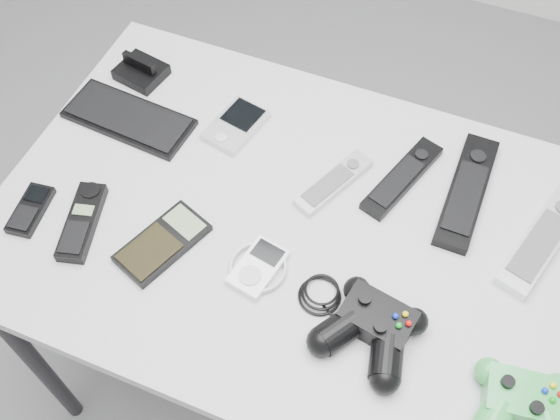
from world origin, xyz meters
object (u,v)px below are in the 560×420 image
at_px(remote_silver_a, 334,182).
at_px(remote_silver_b, 543,239).
at_px(mp3_player, 258,267).
at_px(desk, 307,247).
at_px(controller_black, 372,326).
at_px(remote_black_b, 467,191).
at_px(pda_keyboard, 129,118).
at_px(remote_black_a, 402,177).
at_px(cordless_handset, 82,222).
at_px(mobile_phone, 30,209).
at_px(calculator, 162,243).
at_px(controller_green, 523,407).
at_px(pda, 236,125).

relative_size(remote_silver_a, remote_silver_b, 0.69).
bearing_deg(mp3_player, desk, 76.35).
distance_m(desk, controller_black, 0.24).
bearing_deg(remote_black_b, pda_keyboard, -173.02).
xyz_separation_m(remote_black_a, cordless_handset, (-0.50, -0.31, 0.00)).
bearing_deg(mobile_phone, pda_keyboard, 70.69).
distance_m(remote_black_a, mp3_player, 0.33).
distance_m(remote_silver_a, mp3_player, 0.23).
bearing_deg(remote_black_a, remote_silver_a, -135.10).
xyz_separation_m(pda_keyboard, calculator, (0.20, -0.23, 0.00)).
bearing_deg(controller_green, mp3_player, 162.24).
bearing_deg(remote_black_a, cordless_handset, -129.96).
height_order(mp3_player, controller_green, controller_green).
bearing_deg(pda_keyboard, remote_black_a, 10.68).
xyz_separation_m(remote_silver_a, cordless_handset, (-0.38, -0.25, 0.00)).
relative_size(remote_silver_b, controller_green, 1.49).
height_order(pda, controller_black, controller_black).
bearing_deg(desk, cordless_handset, -158.64).
relative_size(remote_silver_a, calculator, 1.05).
bearing_deg(remote_black_b, desk, -143.14).
height_order(desk, remote_silver_a, remote_silver_a).
bearing_deg(calculator, controller_green, 15.36).
distance_m(pda_keyboard, cordless_handset, 0.25).
height_order(remote_black_a, mp3_player, remote_black_a).
distance_m(pda, remote_black_a, 0.34).
bearing_deg(remote_silver_a, mobile_phone, -127.72).
xyz_separation_m(remote_silver_a, mobile_phone, (-0.49, -0.27, -0.00)).
relative_size(desk, mobile_phone, 10.56).
bearing_deg(remote_black_b, calculator, -146.10).
xyz_separation_m(pda, remote_silver_b, (0.61, -0.04, 0.00)).
bearing_deg(remote_black_b, mp3_player, -134.77).
xyz_separation_m(remote_silver_a, controller_black, (0.16, -0.26, 0.02)).
xyz_separation_m(pda, controller_green, (0.63, -0.35, 0.02)).
height_order(desk, mp3_player, mp3_player).
relative_size(cordless_handset, controller_black, 0.58).
bearing_deg(controller_green, cordless_handset, 168.72).
relative_size(desk, remote_black_b, 4.34).
distance_m(cordless_handset, mp3_player, 0.33).
height_order(desk, cordless_handset, cordless_handset).
bearing_deg(pda, remote_silver_b, 7.85).
xyz_separation_m(mobile_phone, controller_black, (0.64, 0.01, 0.02)).
distance_m(remote_black_a, cordless_handset, 0.59).
height_order(mobile_phone, cordless_handset, cordless_handset).
bearing_deg(mp3_player, controller_black, 0.35).
distance_m(remote_black_a, controller_black, 0.32).
bearing_deg(remote_black_b, remote_black_a, -172.99).
relative_size(calculator, controller_black, 0.60).
bearing_deg(mobile_phone, desk, 10.72).
xyz_separation_m(remote_black_a, controller_green, (0.28, -0.35, 0.02)).
relative_size(pda_keyboard, remote_black_a, 1.25).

